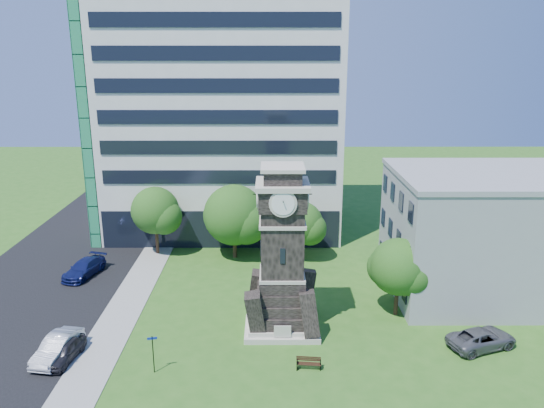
{
  "coord_description": "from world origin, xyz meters",
  "views": [
    {
      "loc": [
        2.18,
        -33.56,
        19.71
      ],
      "look_at": [
        2.29,
        8.05,
        7.75
      ],
      "focal_mm": 35.0,
      "sensor_mm": 36.0,
      "label": 1
    }
  ],
  "objects_px": {
    "car_street_south": "(64,351)",
    "park_bench": "(309,363)",
    "clock_tower": "(282,260)",
    "car_street_mid": "(57,347)",
    "street_sign": "(153,350)",
    "car_street_north": "(84,268)",
    "car_east_lot": "(482,338)"
  },
  "relations": [
    {
      "from": "clock_tower",
      "to": "car_street_north",
      "type": "bearing_deg",
      "value": 152.58
    },
    {
      "from": "car_street_mid",
      "to": "car_street_north",
      "type": "relative_size",
      "value": 0.91
    },
    {
      "from": "street_sign",
      "to": "clock_tower",
      "type": "bearing_deg",
      "value": 24.17
    },
    {
      "from": "car_street_mid",
      "to": "car_street_south",
      "type": "bearing_deg",
      "value": -23.82
    },
    {
      "from": "clock_tower",
      "to": "car_street_mid",
      "type": "relative_size",
      "value": 2.68
    },
    {
      "from": "park_bench",
      "to": "street_sign",
      "type": "height_order",
      "value": "street_sign"
    },
    {
      "from": "car_street_mid",
      "to": "park_bench",
      "type": "distance_m",
      "value": 16.76
    },
    {
      "from": "car_street_south",
      "to": "car_street_mid",
      "type": "relative_size",
      "value": 0.87
    },
    {
      "from": "clock_tower",
      "to": "park_bench",
      "type": "height_order",
      "value": "clock_tower"
    },
    {
      "from": "car_street_south",
      "to": "park_bench",
      "type": "height_order",
      "value": "car_street_south"
    },
    {
      "from": "car_east_lot",
      "to": "clock_tower",
      "type": "bearing_deg",
      "value": 57.36
    },
    {
      "from": "car_street_mid",
      "to": "street_sign",
      "type": "xyz_separation_m",
      "value": [
        6.8,
        -1.76,
        0.86
      ]
    },
    {
      "from": "car_street_north",
      "to": "street_sign",
      "type": "distance_m",
      "value": 18.01
    },
    {
      "from": "car_street_north",
      "to": "park_bench",
      "type": "relative_size",
      "value": 3.15
    },
    {
      "from": "clock_tower",
      "to": "car_east_lot",
      "type": "distance_m",
      "value": 14.82
    },
    {
      "from": "clock_tower",
      "to": "car_street_north",
      "type": "relative_size",
      "value": 2.44
    },
    {
      "from": "clock_tower",
      "to": "car_street_mid",
      "type": "xyz_separation_m",
      "value": [
        -15.07,
        -4.21,
        -4.53
      ]
    },
    {
      "from": "car_street_mid",
      "to": "park_bench",
      "type": "xyz_separation_m",
      "value": [
        16.7,
        -1.38,
        -0.32
      ]
    },
    {
      "from": "clock_tower",
      "to": "car_street_south",
      "type": "distance_m",
      "value": 15.92
    },
    {
      "from": "car_street_south",
      "to": "car_east_lot",
      "type": "distance_m",
      "value": 28.34
    },
    {
      "from": "clock_tower",
      "to": "street_sign",
      "type": "bearing_deg",
      "value": -144.21
    },
    {
      "from": "car_east_lot",
      "to": "car_street_south",
      "type": "bearing_deg",
      "value": 72.86
    },
    {
      "from": "car_street_mid",
      "to": "car_street_north",
      "type": "height_order",
      "value": "car_street_mid"
    },
    {
      "from": "car_east_lot",
      "to": "park_bench",
      "type": "height_order",
      "value": "car_east_lot"
    },
    {
      "from": "car_street_south",
      "to": "car_east_lot",
      "type": "height_order",
      "value": "car_east_lot"
    },
    {
      "from": "car_street_south",
      "to": "car_street_north",
      "type": "bearing_deg",
      "value": 112.14
    },
    {
      "from": "car_street_mid",
      "to": "street_sign",
      "type": "height_order",
      "value": "street_sign"
    },
    {
      "from": "clock_tower",
      "to": "park_bench",
      "type": "xyz_separation_m",
      "value": [
        1.63,
        -5.58,
        -4.85
      ]
    },
    {
      "from": "car_street_south",
      "to": "car_east_lot",
      "type": "xyz_separation_m",
      "value": [
        28.3,
        1.52,
        0.01
      ]
    },
    {
      "from": "car_east_lot",
      "to": "street_sign",
      "type": "distance_m",
      "value": 22.24
    },
    {
      "from": "car_street_mid",
      "to": "street_sign",
      "type": "bearing_deg",
      "value": -5.35
    },
    {
      "from": "clock_tower",
      "to": "park_bench",
      "type": "relative_size",
      "value": 7.68
    }
  ]
}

